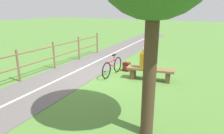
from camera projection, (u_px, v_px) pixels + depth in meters
ground_plane at (102, 75)px, 8.16m from camera, size 80.00×80.00×0.00m
bench at (150, 72)px, 7.49m from camera, size 1.79×0.72×0.46m
person_seated at (145, 59)px, 7.43m from camera, size 0.43×0.43×0.79m
bicycle at (112, 67)px, 8.04m from camera, size 0.09×1.61×0.84m
backpack at (126, 67)px, 8.64m from camera, size 0.31×0.25×0.38m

